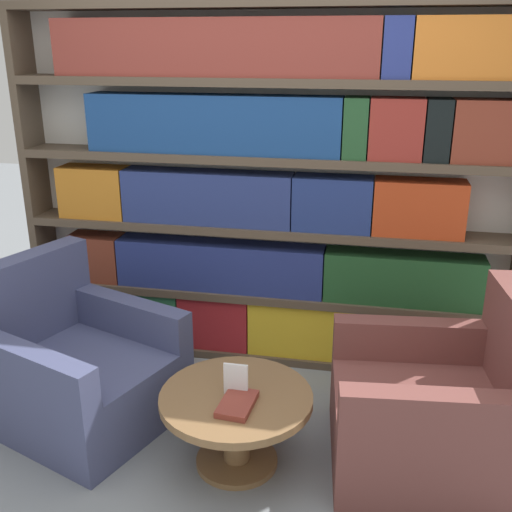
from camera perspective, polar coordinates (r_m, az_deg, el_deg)
ground_plane at (r=2.98m, az=-4.42°, el=-21.67°), size 14.00×14.00×0.00m
bookshelf at (r=3.68m, az=1.35°, el=5.60°), size 3.07×0.30×2.19m
armchair_left at (r=3.46m, az=-16.84°, el=-10.29°), size 1.13×1.07×0.88m
armchair_right at (r=3.12m, az=17.02°, el=-13.90°), size 0.99×0.90×0.88m
coffee_table at (r=2.98m, az=-1.89°, el=-14.84°), size 0.73×0.73×0.39m
table_sign at (r=2.88m, az=-1.93°, el=-11.88°), size 0.12×0.06×0.16m
stray_book at (r=2.82m, az=-1.80°, el=-13.89°), size 0.16×0.24×0.03m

